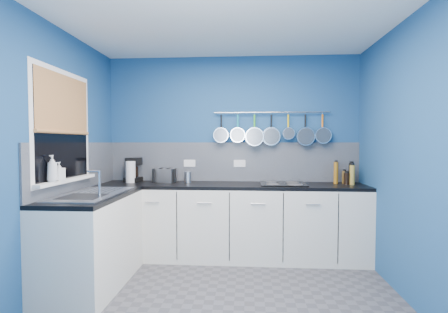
# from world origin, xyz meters

# --- Properties ---
(floor) EXTENTS (3.20, 3.00, 0.02)m
(floor) POSITION_xyz_m (0.00, 0.00, -0.01)
(floor) COLOR #47474C
(floor) RESTS_ON ground
(ceiling) EXTENTS (3.20, 3.00, 0.02)m
(ceiling) POSITION_xyz_m (0.00, 0.00, 2.51)
(ceiling) COLOR white
(ceiling) RESTS_ON ground
(wall_back) EXTENTS (3.20, 0.02, 2.50)m
(wall_back) POSITION_xyz_m (0.00, 1.51, 1.25)
(wall_back) COLOR navy
(wall_back) RESTS_ON ground
(wall_front) EXTENTS (3.20, 0.02, 2.50)m
(wall_front) POSITION_xyz_m (0.00, -1.51, 1.25)
(wall_front) COLOR navy
(wall_front) RESTS_ON ground
(wall_left) EXTENTS (0.02, 3.00, 2.50)m
(wall_left) POSITION_xyz_m (-1.61, 0.00, 1.25)
(wall_left) COLOR navy
(wall_left) RESTS_ON ground
(wall_right) EXTENTS (0.02, 3.00, 2.50)m
(wall_right) POSITION_xyz_m (1.61, 0.00, 1.25)
(wall_right) COLOR navy
(wall_right) RESTS_ON ground
(backsplash_back) EXTENTS (3.20, 0.02, 0.50)m
(backsplash_back) POSITION_xyz_m (0.00, 1.49, 1.15)
(backsplash_back) COLOR slate
(backsplash_back) RESTS_ON wall_back
(backsplash_left) EXTENTS (0.02, 1.80, 0.50)m
(backsplash_left) POSITION_xyz_m (-1.59, 0.60, 1.15)
(backsplash_left) COLOR slate
(backsplash_left) RESTS_ON wall_left
(cabinet_run_back) EXTENTS (3.20, 0.60, 0.86)m
(cabinet_run_back) POSITION_xyz_m (0.00, 1.20, 0.43)
(cabinet_run_back) COLOR silver
(cabinet_run_back) RESTS_ON ground
(worktop_back) EXTENTS (3.20, 0.60, 0.04)m
(worktop_back) POSITION_xyz_m (0.00, 1.20, 0.88)
(worktop_back) COLOR black
(worktop_back) RESTS_ON cabinet_run_back
(cabinet_run_left) EXTENTS (0.60, 1.20, 0.86)m
(cabinet_run_left) POSITION_xyz_m (-1.30, 0.30, 0.43)
(cabinet_run_left) COLOR silver
(cabinet_run_left) RESTS_ON ground
(worktop_left) EXTENTS (0.60, 1.20, 0.04)m
(worktop_left) POSITION_xyz_m (-1.30, 0.30, 0.88)
(worktop_left) COLOR black
(worktop_left) RESTS_ON cabinet_run_left
(window_frame) EXTENTS (0.01, 1.00, 1.10)m
(window_frame) POSITION_xyz_m (-1.58, 0.30, 1.55)
(window_frame) COLOR white
(window_frame) RESTS_ON wall_left
(window_glass) EXTENTS (0.01, 0.90, 1.00)m
(window_glass) POSITION_xyz_m (-1.57, 0.30, 1.55)
(window_glass) COLOR black
(window_glass) RESTS_ON wall_left
(bamboo_blind) EXTENTS (0.01, 0.90, 0.55)m
(bamboo_blind) POSITION_xyz_m (-1.56, 0.30, 1.77)
(bamboo_blind) COLOR #B97643
(bamboo_blind) RESTS_ON wall_left
(window_sill) EXTENTS (0.10, 0.98, 0.03)m
(window_sill) POSITION_xyz_m (-1.55, 0.30, 1.04)
(window_sill) COLOR white
(window_sill) RESTS_ON wall_left
(sink_unit) EXTENTS (0.50, 0.95, 0.01)m
(sink_unit) POSITION_xyz_m (-1.30, 0.30, 0.90)
(sink_unit) COLOR silver
(sink_unit) RESTS_ON worktop_left
(mixer_tap) EXTENTS (0.12, 0.08, 0.26)m
(mixer_tap) POSITION_xyz_m (-1.14, 0.12, 1.03)
(mixer_tap) COLOR silver
(mixer_tap) RESTS_ON worktop_left
(socket_left) EXTENTS (0.15, 0.01, 0.09)m
(socket_left) POSITION_xyz_m (-0.55, 1.48, 1.13)
(socket_left) COLOR white
(socket_left) RESTS_ON backsplash_back
(socket_right) EXTENTS (0.15, 0.01, 0.09)m
(socket_right) POSITION_xyz_m (0.10, 1.48, 1.13)
(socket_right) COLOR white
(socket_right) RESTS_ON backsplash_back
(pot_rail) EXTENTS (1.45, 0.02, 0.02)m
(pot_rail) POSITION_xyz_m (0.50, 1.45, 1.78)
(pot_rail) COLOR silver
(pot_rail) RESTS_ON wall_back
(soap_bottle_a) EXTENTS (0.10, 0.10, 0.24)m
(soap_bottle_a) POSITION_xyz_m (-1.53, 0.03, 1.17)
(soap_bottle_a) COLOR white
(soap_bottle_a) RESTS_ON window_sill
(soap_bottle_b) EXTENTS (0.10, 0.10, 0.17)m
(soap_bottle_b) POSITION_xyz_m (-1.53, 0.14, 1.14)
(soap_bottle_b) COLOR white
(soap_bottle_b) RESTS_ON window_sill
(paper_towel) EXTENTS (0.15, 0.15, 0.27)m
(paper_towel) POSITION_xyz_m (-1.25, 1.24, 1.03)
(paper_towel) COLOR white
(paper_towel) RESTS_ON worktop_back
(coffee_maker) EXTENTS (0.20, 0.22, 0.31)m
(coffee_maker) POSITION_xyz_m (-1.25, 1.32, 1.05)
(coffee_maker) COLOR black
(coffee_maker) RESTS_ON worktop_back
(toaster) EXTENTS (0.30, 0.23, 0.17)m
(toaster) POSITION_xyz_m (-0.83, 1.31, 0.99)
(toaster) COLOR silver
(toaster) RESTS_ON worktop_back
(canister) EXTENTS (0.11, 0.11, 0.13)m
(canister) POSITION_xyz_m (-0.55, 1.34, 0.97)
(canister) COLOR silver
(canister) RESTS_ON worktop_back
(hob) EXTENTS (0.53, 0.47, 0.01)m
(hob) POSITION_xyz_m (0.63, 1.21, 0.91)
(hob) COLOR black
(hob) RESTS_ON worktop_back
(pan_0) EXTENTS (0.19, 0.08, 0.38)m
(pan_0) POSITION_xyz_m (-0.13, 1.44, 1.59)
(pan_0) COLOR silver
(pan_0) RESTS_ON pot_rail
(pan_1) EXTENTS (0.19, 0.08, 0.38)m
(pan_1) POSITION_xyz_m (0.08, 1.44, 1.59)
(pan_1) COLOR silver
(pan_1) RESTS_ON pot_rail
(pan_2) EXTENTS (0.24, 0.10, 0.43)m
(pan_2) POSITION_xyz_m (0.29, 1.44, 1.57)
(pan_2) COLOR silver
(pan_2) RESTS_ON pot_rail
(pan_3) EXTENTS (0.23, 0.06, 0.42)m
(pan_3) POSITION_xyz_m (0.50, 1.44, 1.57)
(pan_3) COLOR silver
(pan_3) RESTS_ON pot_rail
(pan_4) EXTENTS (0.15, 0.09, 0.34)m
(pan_4) POSITION_xyz_m (0.71, 1.44, 1.61)
(pan_4) COLOR silver
(pan_4) RESTS_ON pot_rail
(pan_5) EXTENTS (0.23, 0.08, 0.42)m
(pan_5) POSITION_xyz_m (0.92, 1.44, 1.57)
(pan_5) COLOR silver
(pan_5) RESTS_ON pot_rail
(pan_6) EXTENTS (0.21, 0.08, 0.40)m
(pan_6) POSITION_xyz_m (1.14, 1.44, 1.58)
(pan_6) COLOR silver
(pan_6) RESTS_ON pot_rail
(condiment_0) EXTENTS (0.06, 0.06, 0.25)m
(condiment_0) POSITION_xyz_m (1.46, 1.32, 1.03)
(condiment_0) COLOR black
(condiment_0) RESTS_ON worktop_back
(condiment_1) EXTENTS (0.06, 0.06, 0.15)m
(condiment_1) POSITION_xyz_m (1.38, 1.33, 0.98)
(condiment_1) COLOR brown
(condiment_1) RESTS_ON worktop_back
(condiment_2) EXTENTS (0.05, 0.05, 0.26)m
(condiment_2) POSITION_xyz_m (1.27, 1.31, 1.03)
(condiment_2) COLOR #8C5914
(condiment_2) RESTS_ON worktop_back
(condiment_3) EXTENTS (0.06, 0.06, 0.23)m
(condiment_3) POSITION_xyz_m (1.44, 1.22, 1.02)
(condiment_3) COLOR olive
(condiment_3) RESTS_ON worktop_back
(condiment_4) EXTENTS (0.07, 0.07, 0.14)m
(condiment_4) POSITION_xyz_m (1.38, 1.23, 0.97)
(condiment_4) COLOR black
(condiment_4) RESTS_ON worktop_back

